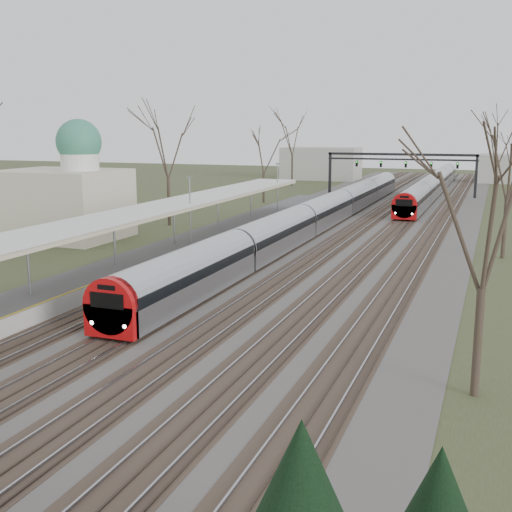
# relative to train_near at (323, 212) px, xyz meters

# --- Properties ---
(track_bed) EXTENTS (24.00, 160.00, 0.22)m
(track_bed) POSITION_rel_train_near_xyz_m (2.76, 2.39, -1.42)
(track_bed) COLOR #474442
(track_bed) RESTS_ON ground
(platform) EXTENTS (3.50, 69.00, 1.00)m
(platform) POSITION_rel_train_near_xyz_m (-6.55, -15.11, -0.98)
(platform) COLOR #9E9B93
(platform) RESTS_ON ground
(canopy) EXTENTS (4.10, 50.00, 3.11)m
(canopy) POSITION_rel_train_near_xyz_m (-6.55, -19.62, 2.45)
(canopy) COLOR slate
(canopy) RESTS_ON platform
(dome_building) EXTENTS (10.00, 8.00, 10.30)m
(dome_building) POSITION_rel_train_near_xyz_m (-19.21, -14.61, 2.24)
(dome_building) COLOR beige
(dome_building) RESTS_ON ground
(signal_gantry) EXTENTS (21.00, 0.59, 6.08)m
(signal_gantry) POSITION_rel_train_near_xyz_m (2.79, 32.38, 3.43)
(signal_gantry) COLOR black
(signal_gantry) RESTS_ON ground
(tree_west_far) EXTENTS (5.50, 5.50, 11.33)m
(tree_west_far) POSITION_rel_train_near_xyz_m (-14.50, -4.61, 6.54)
(tree_west_far) COLOR #2D231C
(tree_west_far) RESTS_ON ground
(tree_east_near) EXTENTS (4.50, 4.50, 9.27)m
(tree_east_near) POSITION_rel_train_near_xyz_m (15.50, -37.61, 5.08)
(tree_east_near) COLOR #2D231C
(tree_east_near) RESTS_ON ground
(tree_east_far) EXTENTS (5.00, 5.00, 10.30)m
(tree_east_far) POSITION_rel_train_near_xyz_m (16.50, -10.61, 5.81)
(tree_east_far) COLOR #2D231C
(tree_east_far) RESTS_ON ground
(train_near) EXTENTS (2.62, 75.21, 3.05)m
(train_near) POSITION_rel_train_near_xyz_m (0.00, 0.00, 0.00)
(train_near) COLOR #999CA2
(train_near) RESTS_ON ground
(train_far) EXTENTS (2.62, 60.21, 3.05)m
(train_far) POSITION_rel_train_near_xyz_m (7.00, 35.65, 0.00)
(train_far) COLOR #999CA2
(train_far) RESTS_ON ground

